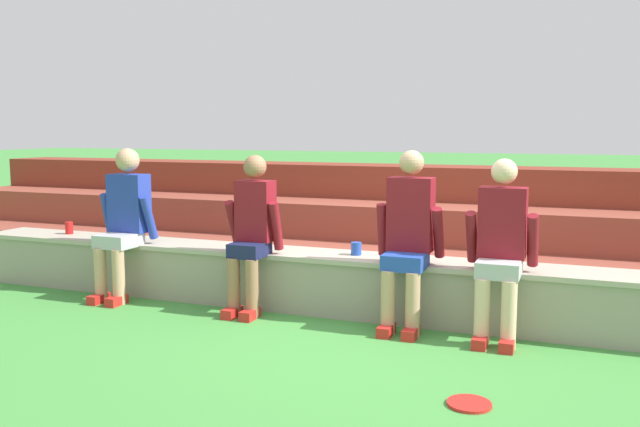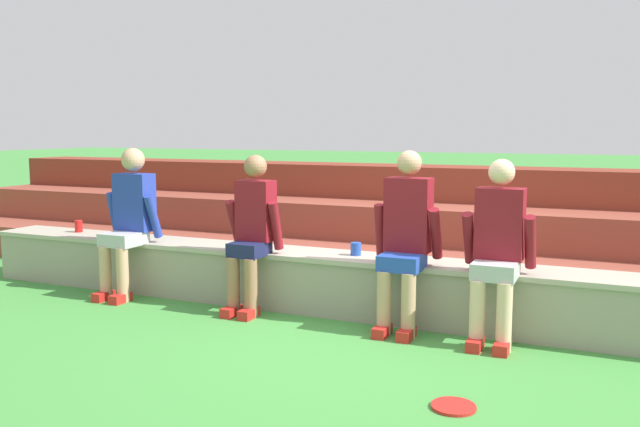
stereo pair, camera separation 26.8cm
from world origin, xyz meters
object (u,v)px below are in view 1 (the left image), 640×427
(person_right_of_center, at_px, (501,246))
(plastic_cup_left_end, at_px, (69,228))
(person_center, at_px, (408,236))
(frisbee, at_px, (469,404))
(plastic_cup_middle, at_px, (356,249))
(person_left_of_center, at_px, (252,231))
(person_far_left, at_px, (124,219))

(person_right_of_center, bearing_deg, plastic_cup_left_end, 175.57)
(person_center, distance_m, plastic_cup_left_end, 3.63)
(frisbee, bearing_deg, plastic_cup_left_end, 159.13)
(plastic_cup_middle, bearing_deg, person_left_of_center, -159.88)
(person_center, relative_size, person_right_of_center, 1.04)
(person_far_left, relative_size, frisbee, 5.47)
(person_center, bearing_deg, person_left_of_center, -179.03)
(person_right_of_center, distance_m, plastic_cup_middle, 1.27)
(person_right_of_center, xyz_separation_m, plastic_cup_middle, (-1.22, 0.31, -0.15))
(person_left_of_center, relative_size, person_right_of_center, 1.00)
(plastic_cup_left_end, bearing_deg, person_left_of_center, -8.28)
(plastic_cup_left_end, bearing_deg, person_far_left, -18.64)
(person_right_of_center, height_order, frisbee, person_right_of_center)
(person_center, height_order, plastic_cup_middle, person_center)
(plastic_cup_left_end, bearing_deg, person_right_of_center, -4.43)
(plastic_cup_left_end, relative_size, frisbee, 0.49)
(person_center, bearing_deg, plastic_cup_left_end, 175.16)
(person_left_of_center, bearing_deg, frisbee, -32.62)
(person_far_left, distance_m, plastic_cup_middle, 2.20)
(plastic_cup_middle, bearing_deg, person_far_left, -172.42)
(person_center, height_order, person_right_of_center, person_center)
(person_far_left, xyz_separation_m, person_right_of_center, (3.39, -0.02, -0.03))
(person_center, relative_size, frisbee, 5.51)
(person_far_left, relative_size, plastic_cup_middle, 12.83)
(plastic_cup_middle, distance_m, frisbee, 2.10)
(person_far_left, bearing_deg, person_center, 0.12)
(plastic_cup_left_end, xyz_separation_m, frisbee, (4.31, -1.64, -0.55))
(plastic_cup_left_end, bearing_deg, plastic_cup_middle, -0.42)
(person_right_of_center, distance_m, frisbee, 1.48)
(plastic_cup_middle, bearing_deg, frisbee, -53.06)
(person_right_of_center, xyz_separation_m, plastic_cup_left_end, (-4.32, 0.33, -0.15))
(person_center, bearing_deg, person_right_of_center, -2.29)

